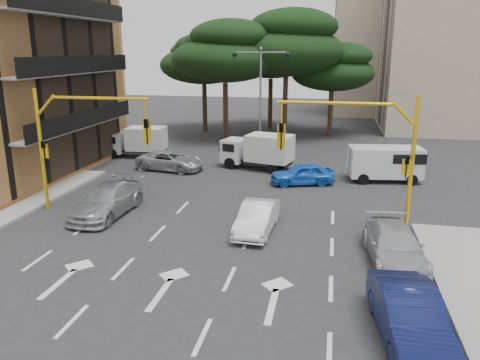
% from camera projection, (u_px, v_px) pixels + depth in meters
% --- Properties ---
extents(ground, '(120.00, 120.00, 0.00)m').
position_uv_depth(ground, '(202.00, 237.00, 20.07)').
color(ground, '#28282B').
rests_on(ground, ground).
extents(median_strip, '(1.40, 6.00, 0.15)m').
position_uv_depth(median_strip, '(260.00, 155.00, 35.16)').
color(median_strip, gray).
rests_on(median_strip, ground).
extents(apartment_beige_far, '(16.20, 12.15, 16.70)m').
position_uv_depth(apartment_beige_far, '(401.00, 44.00, 56.92)').
color(apartment_beige_far, beige).
rests_on(apartment_beige_far, ground).
extents(pine_left_near, '(9.15, 9.15, 10.23)m').
position_uv_depth(pine_left_near, '(226.00, 51.00, 39.49)').
color(pine_left_near, '#382616').
rests_on(pine_left_near, ground).
extents(pine_center, '(9.98, 9.98, 11.16)m').
position_uv_depth(pine_center, '(287.00, 43.00, 40.25)').
color(pine_center, '#382616').
rests_on(pine_center, ground).
extents(pine_left_far, '(8.32, 8.32, 9.30)m').
position_uv_depth(pine_left_far, '(204.00, 59.00, 44.02)').
color(pine_left_far, '#382616').
rests_on(pine_left_far, ground).
extents(pine_right, '(7.49, 7.49, 8.37)m').
position_uv_depth(pine_right, '(333.00, 67.00, 41.95)').
color(pine_right, '#382616').
rests_on(pine_right, ground).
extents(pine_back, '(9.15, 9.15, 10.23)m').
position_uv_depth(pine_back, '(272.00, 51.00, 45.53)').
color(pine_back, '#382616').
rests_on(pine_back, ground).
extents(signal_mast_right, '(5.79, 0.37, 6.00)m').
position_uv_depth(signal_mast_right, '(369.00, 145.00, 19.62)').
color(signal_mast_right, gold).
rests_on(signal_mast_right, ground).
extents(signal_mast_left, '(5.79, 0.37, 6.00)m').
position_uv_depth(signal_mast_left, '(73.00, 134.00, 22.18)').
color(signal_mast_left, gold).
rests_on(signal_mast_left, ground).
extents(street_lamp_center, '(4.16, 0.36, 7.77)m').
position_uv_depth(street_lamp_center, '(261.00, 83.00, 33.71)').
color(street_lamp_center, slate).
rests_on(street_lamp_center, median_strip).
extents(car_white_hatch, '(1.57, 3.99, 1.29)m').
position_uv_depth(car_white_hatch, '(257.00, 218.00, 20.46)').
color(car_white_hatch, silver).
rests_on(car_white_hatch, ground).
extents(car_blue_compact, '(4.03, 2.54, 1.28)m').
position_uv_depth(car_blue_compact, '(302.00, 174.00, 27.68)').
color(car_blue_compact, blue).
rests_on(car_blue_compact, ground).
extents(car_silver_wagon, '(2.23, 5.07, 1.45)m').
position_uv_depth(car_silver_wagon, '(107.00, 200.00, 22.58)').
color(car_silver_wagon, '#A2A6AA').
rests_on(car_silver_wagon, ground).
extents(car_silver_cross_a, '(4.77, 2.71, 1.25)m').
position_uv_depth(car_silver_cross_a, '(171.00, 161.00, 31.01)').
color(car_silver_cross_a, '#AFB1B8').
rests_on(car_silver_cross_a, ground).
extents(car_navy_parked, '(2.06, 4.59, 1.46)m').
position_uv_depth(car_navy_parked, '(409.00, 316.00, 12.76)').
color(car_navy_parked, '#0D1341').
rests_on(car_navy_parked, ground).
extents(car_silver_parked, '(2.30, 4.83, 1.36)m').
position_uv_depth(car_silver_parked, '(394.00, 245.00, 17.49)').
color(car_silver_parked, '#ADAFB6').
rests_on(car_silver_parked, ground).
extents(van_white, '(4.49, 2.52, 2.13)m').
position_uv_depth(van_white, '(385.00, 164.00, 28.33)').
color(van_white, silver).
rests_on(van_white, ground).
extents(box_truck_a, '(4.68, 2.25, 2.24)m').
position_uv_depth(box_truck_a, '(136.00, 142.00, 34.68)').
color(box_truck_a, silver).
rests_on(box_truck_a, ground).
extents(box_truck_b, '(5.13, 3.10, 2.36)m').
position_uv_depth(box_truck_b, '(257.00, 151.00, 31.22)').
color(box_truck_b, silver).
rests_on(box_truck_b, ground).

